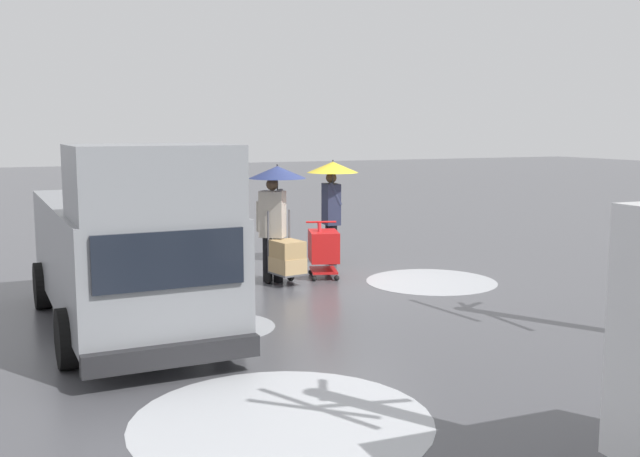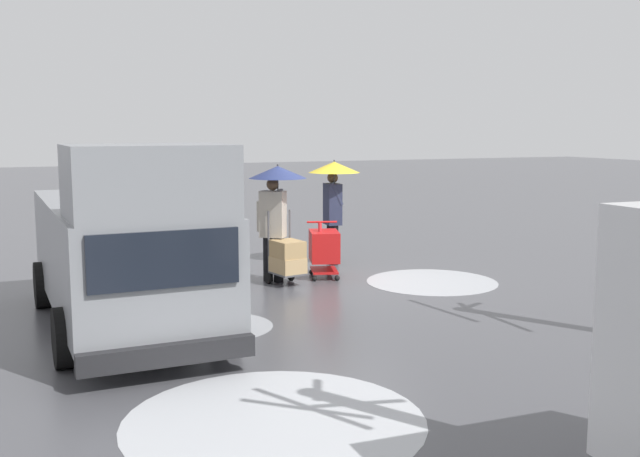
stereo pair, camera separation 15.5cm
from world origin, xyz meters
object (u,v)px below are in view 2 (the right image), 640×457
(pedestrian_black_side, at_px, (276,195))
(shopping_cart_vendor, at_px, (324,248))
(cargo_van_parked_right, at_px, (126,246))
(pedestrian_pink_side, at_px, (333,187))
(hand_dolly_boxes, at_px, (287,258))

(pedestrian_black_side, bearing_deg, shopping_cart_vendor, 178.80)
(cargo_van_parked_right, bearing_deg, pedestrian_pink_side, -143.73)
(shopping_cart_vendor, relative_size, pedestrian_pink_side, 0.49)
(shopping_cart_vendor, xyz_separation_m, hand_dolly_boxes, (0.86, 0.33, -0.08))
(pedestrian_pink_side, bearing_deg, cargo_van_parked_right, 36.27)
(cargo_van_parked_right, xyz_separation_m, pedestrian_black_side, (-2.99, -2.26, 0.41))
(shopping_cart_vendor, relative_size, pedestrian_black_side, 0.49)
(shopping_cart_vendor, height_order, hand_dolly_boxes, hand_dolly_boxes)
(shopping_cart_vendor, height_order, pedestrian_black_side, pedestrian_black_side)
(shopping_cart_vendor, bearing_deg, pedestrian_pink_side, -121.40)
(hand_dolly_boxes, distance_m, pedestrian_pink_side, 2.44)
(pedestrian_black_side, bearing_deg, hand_dolly_boxes, 104.42)
(pedestrian_black_side, bearing_deg, cargo_van_parked_right, 37.01)
(cargo_van_parked_right, xyz_separation_m, shopping_cart_vendor, (-3.94, -2.24, -0.61))
(shopping_cart_vendor, bearing_deg, cargo_van_parked_right, 29.59)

